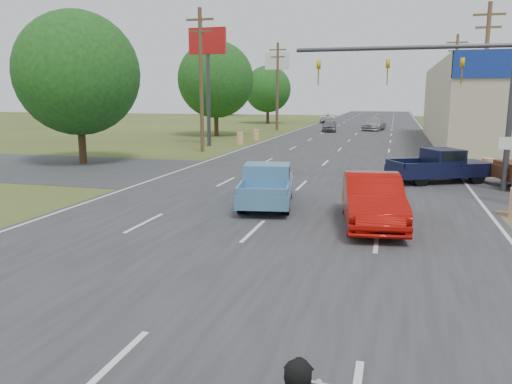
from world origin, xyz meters
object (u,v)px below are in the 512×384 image
(red_convertible, at_px, (372,200))
(distant_car_silver, at_px, (374,124))
(blue_pickup, at_px, (267,184))
(distant_car_white, at_px, (328,118))
(navy_pickup, at_px, (442,166))
(distant_car_grey, at_px, (329,126))

(red_convertible, xyz_separation_m, distant_car_silver, (-1.82, 45.04, -0.03))
(red_convertible, xyz_separation_m, blue_pickup, (-3.89, 2.01, -0.02))
(blue_pickup, distance_m, distant_car_white, 58.82)
(blue_pickup, relative_size, distant_car_white, 0.99)
(red_convertible, distance_m, blue_pickup, 4.38)
(red_convertible, relative_size, distant_car_silver, 0.92)
(navy_pickup, bearing_deg, distant_car_grey, 168.40)
(distant_car_grey, bearing_deg, blue_pickup, -92.49)
(navy_pickup, bearing_deg, red_convertible, -45.11)
(navy_pickup, relative_size, distant_car_silver, 0.96)
(distant_car_grey, bearing_deg, navy_pickup, -80.21)
(blue_pickup, bearing_deg, distant_car_white, 85.59)
(navy_pickup, bearing_deg, distant_car_silver, 159.47)
(red_convertible, distance_m, distant_car_white, 61.29)
(red_convertible, bearing_deg, navy_pickup, 64.59)
(red_convertible, distance_m, distant_car_silver, 45.08)
(navy_pickup, distance_m, distant_car_silver, 36.36)
(navy_pickup, xyz_separation_m, distant_car_grey, (-9.38, 32.24, -0.13))
(distant_car_grey, distance_m, distant_car_white, 19.55)
(distant_car_white, bearing_deg, navy_pickup, 96.71)
(navy_pickup, height_order, distant_car_white, navy_pickup)
(distant_car_grey, relative_size, distant_car_silver, 0.74)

